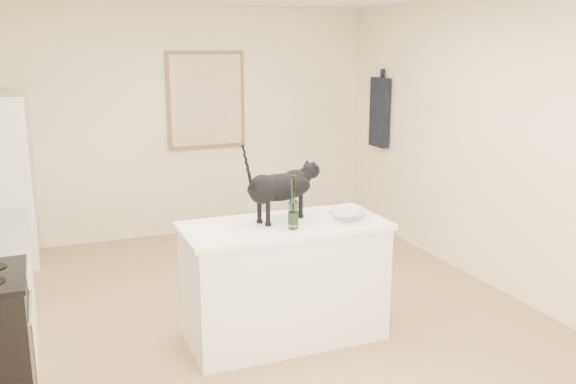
{
  "coord_description": "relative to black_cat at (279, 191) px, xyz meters",
  "views": [
    {
      "loc": [
        -1.5,
        -4.23,
        2.17
      ],
      "look_at": [
        0.15,
        -0.15,
        1.12
      ],
      "focal_mm": 38.6,
      "sensor_mm": 36.0,
      "label": 1
    }
  ],
  "objects": [
    {
      "name": "island_top",
      "position": [
        0.01,
        -0.08,
        -0.25
      ],
      "size": [
        1.5,
        0.7,
        0.04
      ],
      "primitive_type": "cube",
      "color": "white",
      "rests_on": "island_base"
    },
    {
      "name": "artwork_canvas",
      "position": [
        0.21,
        2.82,
        0.42
      ],
      "size": [
        0.82,
        0.0,
        1.02
      ],
      "primitive_type": "cube",
      "color": "beige",
      "rests_on": "wall_back"
    },
    {
      "name": "artwork_frame",
      "position": [
        0.21,
        2.84,
        0.42
      ],
      "size": [
        0.9,
        0.03,
        1.1
      ],
      "primitive_type": "cube",
      "color": "brown",
      "rests_on": "wall_back"
    },
    {
      "name": "wall_back",
      "position": [
        -0.09,
        2.87,
        0.17
      ],
      "size": [
        4.5,
        0.0,
        4.5
      ],
      "primitive_type": "plane",
      "rotation": [
        1.57,
        0.0,
        0.0
      ],
      "color": "#F6E5BE",
      "rests_on": "ground"
    },
    {
      "name": "wall_right",
      "position": [
        2.16,
        0.12,
        0.17
      ],
      "size": [
        0.0,
        5.5,
        5.5
      ],
      "primitive_type": "plane",
      "rotation": [
        1.57,
        0.0,
        -1.57
      ],
      "color": "#F6E5BE",
      "rests_on": "ground"
    },
    {
      "name": "hanging_garment",
      "position": [
        2.1,
        2.17,
        0.27
      ],
      "size": [
        0.08,
        0.34,
        0.8
      ],
      "primitive_type": "cube",
      "color": "black",
      "rests_on": "wall_right"
    },
    {
      "name": "black_cat",
      "position": [
        0.0,
        0.0,
        0.0
      ],
      "size": [
        0.67,
        0.4,
        0.45
      ],
      "primitive_type": null,
      "rotation": [
        0.0,
        0.0,
        0.35
      ],
      "color": "black",
      "rests_on": "island_top"
    },
    {
      "name": "glass_bowl",
      "position": [
        0.47,
        -0.2,
        -0.19
      ],
      "size": [
        0.27,
        0.27,
        0.06
      ],
      "primitive_type": "imported",
      "rotation": [
        0.0,
        0.0,
        0.04
      ],
      "color": "white",
      "rests_on": "island_top"
    },
    {
      "name": "island_base",
      "position": [
        0.01,
        -0.08,
        -0.7
      ],
      "size": [
        1.44,
        0.67,
        0.86
      ],
      "primitive_type": "cube",
      "color": "white",
      "rests_on": "floor"
    },
    {
      "name": "wine_bottle",
      "position": [
        0.02,
        -0.23,
        -0.06
      ],
      "size": [
        0.08,
        0.08,
        0.34
      ],
      "primitive_type": "cylinder",
      "rotation": [
        0.0,
        0.0,
        0.17
      ],
      "color": "#234E1F",
      "rests_on": "island_top"
    },
    {
      "name": "fridge_paper",
      "position": [
        -1.7,
        2.46,
        0.16
      ],
      "size": [
        0.03,
        0.13,
        0.17
      ],
      "primitive_type": "cube",
      "rotation": [
        0.0,
        0.0,
        -0.17
      ],
      "color": "beige",
      "rests_on": "fridge"
    },
    {
      "name": "floor",
      "position": [
        -0.09,
        0.12,
        -1.13
      ],
      "size": [
        5.5,
        5.5,
        0.0
      ],
      "primitive_type": "plane",
      "color": "#9B7752",
      "rests_on": "ground"
    },
    {
      "name": "wall_front",
      "position": [
        -0.09,
        -2.63,
        0.17
      ],
      "size": [
        4.5,
        0.0,
        4.5
      ],
      "primitive_type": "plane",
      "rotation": [
        -1.57,
        0.0,
        0.0
      ],
      "color": "#F6E5BE",
      "rests_on": "ground"
    }
  ]
}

